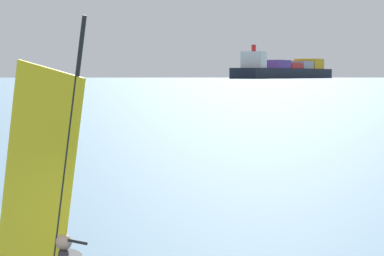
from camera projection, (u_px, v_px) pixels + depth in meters
name	position (u px, v px, depth m)	size (l,w,h in m)	color
cargo_ship	(286.00, 70.00, 779.34)	(103.24, 179.03, 30.33)	black
distant_headland	(279.00, 71.00, 1436.32)	(1070.98, 399.29, 21.25)	#756B56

